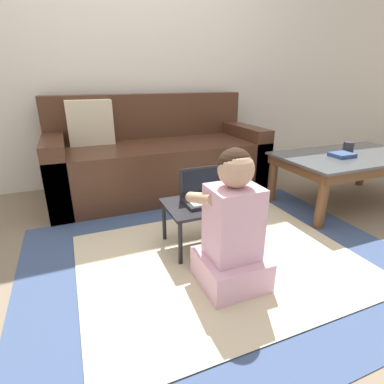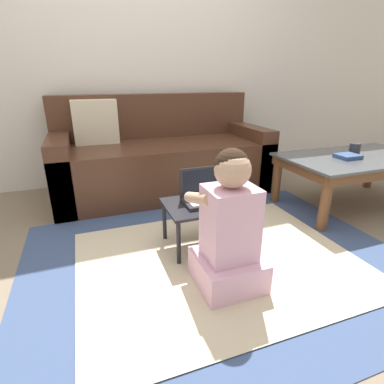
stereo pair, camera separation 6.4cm
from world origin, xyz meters
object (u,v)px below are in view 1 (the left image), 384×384
at_px(laptop, 206,196).
at_px(computer_mouse, 237,196).
at_px(coffee_table, 349,162).
at_px(laptop_desk, 206,208).
at_px(couch, 157,159).
at_px(person_seated, 232,230).
at_px(book_on_table, 342,155).
at_px(cup_on_table, 348,147).

height_order(laptop, computer_mouse, laptop).
xyz_separation_m(coffee_table, laptop_desk, (-1.34, -0.18, -0.10)).
xyz_separation_m(couch, coffee_table, (1.33, -0.88, 0.05)).
bearing_deg(laptop_desk, laptop, 72.14).
bearing_deg(laptop_desk, couch, 89.92).
xyz_separation_m(laptop, person_seated, (-0.05, -0.41, -0.02)).
xyz_separation_m(coffee_table, laptop, (-1.33, -0.16, -0.03)).
relative_size(coffee_table, person_seated, 1.65).
bearing_deg(computer_mouse, book_on_table, 9.45).
height_order(laptop, book_on_table, laptop).
bearing_deg(coffee_table, person_seated, -157.84).
height_order(coffee_table, book_on_table, book_on_table).
height_order(laptop_desk, cup_on_table, cup_on_table).
height_order(coffee_table, person_seated, person_seated).
height_order(laptop_desk, laptop, laptop).
relative_size(laptop_desk, laptop, 1.73).
bearing_deg(cup_on_table, coffee_table, -110.27).
distance_m(laptop, cup_on_table, 1.37).
xyz_separation_m(coffee_table, book_on_table, (-0.12, -0.03, 0.08)).
xyz_separation_m(person_seated, book_on_table, (1.25, 0.54, 0.12)).
relative_size(couch, person_seated, 2.63).
relative_size(laptop_desk, cup_on_table, 5.60).
bearing_deg(laptop, book_on_table, 6.20).
bearing_deg(computer_mouse, cup_on_table, 11.96).
bearing_deg(couch, laptop_desk, -90.08).
height_order(cup_on_table, book_on_table, cup_on_table).
bearing_deg(book_on_table, cup_on_table, 28.03).
distance_m(couch, book_on_table, 1.52).
relative_size(laptop, computer_mouse, 3.10).
bearing_deg(person_seated, computer_mouse, 56.47).
xyz_separation_m(couch, laptop, (0.01, -1.04, 0.02)).
relative_size(laptop, book_on_table, 1.74).
height_order(laptop_desk, person_seated, person_seated).
xyz_separation_m(laptop_desk, computer_mouse, (0.20, -0.02, 0.05)).
bearing_deg(computer_mouse, laptop, 168.97).
distance_m(computer_mouse, person_seated, 0.44).
distance_m(laptop_desk, cup_on_table, 1.39).
distance_m(couch, laptop_desk, 1.06).
xyz_separation_m(couch, book_on_table, (1.21, -0.91, 0.13)).
bearing_deg(computer_mouse, person_seated, -123.53).
bearing_deg(laptop, computer_mouse, -11.03).
relative_size(laptop_desk, person_seated, 0.70).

